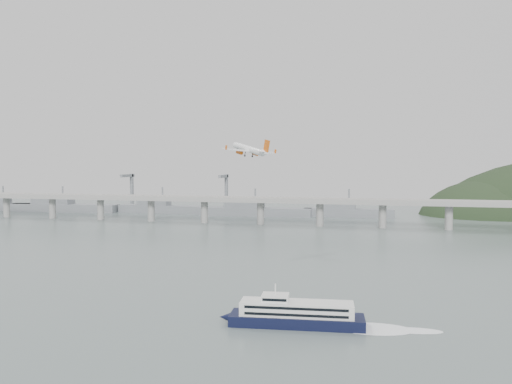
# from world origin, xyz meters

# --- Properties ---
(ground) EXTENTS (900.00, 900.00, 0.00)m
(ground) POSITION_xyz_m (0.00, 0.00, 0.00)
(ground) COLOR slate
(ground) RESTS_ON ground
(bridge) EXTENTS (800.00, 22.00, 23.90)m
(bridge) POSITION_xyz_m (-1.15, 200.00, 17.65)
(bridge) COLOR gray
(bridge) RESTS_ON ground
(distant_fleet) EXTENTS (453.00, 60.90, 40.00)m
(distant_fleet) POSITION_xyz_m (-155.36, 265.08, 6.22)
(distant_fleet) COLOR slate
(distant_fleet) RESTS_ON ground
(ferry) EXTENTS (70.42, 16.40, 13.28)m
(ferry) POSITION_xyz_m (38.90, -54.13, 3.60)
(ferry) COLOR black
(ferry) RESTS_ON ground
(airliner) EXTENTS (33.81, 32.06, 11.00)m
(airliner) POSITION_xyz_m (-12.22, 89.64, 60.13)
(airliner) COLOR white
(airliner) RESTS_ON ground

